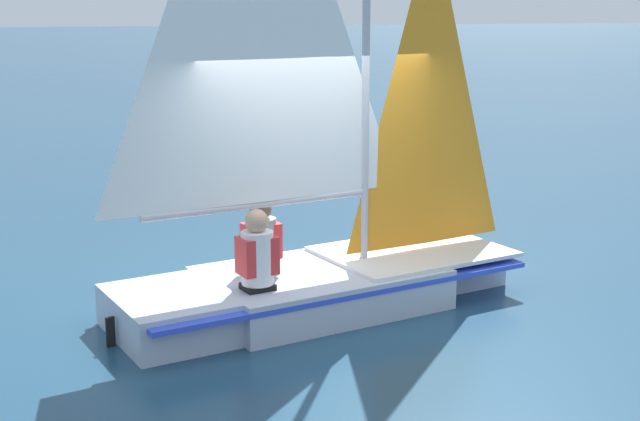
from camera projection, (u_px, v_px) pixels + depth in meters
name	position (u px, v px, depth m)	size (l,w,h in m)	color
ground_plane	(320.00, 306.00, 9.03)	(260.00, 260.00, 0.00)	navy
sailboat_main	(316.00, 232.00, 8.83)	(4.38, 2.34, 5.26)	#B2BCCC
sailor_helm	(261.00, 251.00, 8.74)	(0.39, 0.36, 1.16)	black
sailor_crew	(257.00, 267.00, 8.23)	(0.39, 0.36, 1.16)	black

